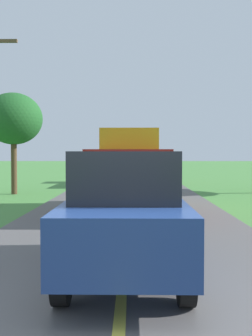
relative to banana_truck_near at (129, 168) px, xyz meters
The scene contains 7 objects.
ground_plane 9.18m from the banana_truck_near, 90.27° to the right, with size 200.00×200.00×0.00m, color #47843D.
road_surface 9.18m from the banana_truck_near, 90.27° to the right, with size 6.40×120.00×0.08m, color #565454.
centre_line 9.17m from the banana_truck_near, 90.27° to the right, with size 0.14×108.00×0.01m, color #E0D64C.
banana_truck_near is the anchor object (origin of this frame).
banana_truck_far 12.30m from the banana_truck_near, 91.29° to the left, with size 2.38×5.81×2.80m.
roadside_tree_near_left 8.01m from the banana_truck_near, 136.93° to the left, with size 2.77×2.77×4.90m.
following_car 7.71m from the banana_truck_near, 90.05° to the right, with size 1.74×4.10×1.92m.
Camera 1 is at (0.14, -4.69, 1.97)m, focal length 42.18 mm.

